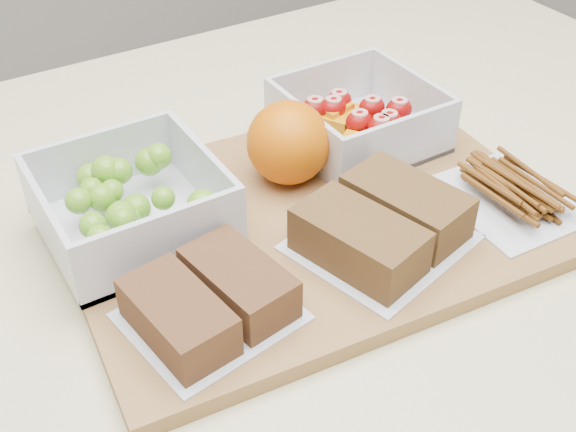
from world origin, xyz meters
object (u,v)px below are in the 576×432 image
orange (288,143)px  sandwich_bag_left (209,300)px  grape_container (132,203)px  fruit_container (358,121)px  sandwich_bag_center (383,224)px  pretzel_bag (508,189)px  cutting_board (310,221)px

orange → sandwich_bag_left: bearing=-139.2°
grape_container → fruit_container: (0.25, 0.01, -0.00)m
grape_container → sandwich_bag_left: size_ratio=1.08×
grape_container → sandwich_bag_center: bearing=-37.3°
grape_container → pretzel_bag: bearing=-25.0°
sandwich_bag_left → pretzel_bag: sandwich_bag_left is taller
grape_container → fruit_container: grape_container is taller
sandwich_bag_left → fruit_container: bearing=31.2°
fruit_container → sandwich_bag_center: fruit_container is taller
sandwich_bag_left → sandwich_bag_center: bearing=0.8°
sandwich_bag_left → sandwich_bag_center: (0.16, 0.00, 0.00)m
orange → pretzel_bag: size_ratio=0.60×
orange → pretzel_bag: (0.15, -0.14, -0.03)m
fruit_container → orange: orange is taller
fruit_container → pretzel_bag: 0.16m
orange → sandwich_bag_center: orange is taller
grape_container → cutting_board: bearing=-24.3°
fruit_container → pretzel_bag: bearing=-70.4°
cutting_board → grape_container: size_ratio=2.91×
sandwich_bag_center → fruit_container: bearing=61.3°
sandwich_bag_center → grape_container: bearing=142.7°
cutting_board → fruit_container: 0.14m
fruit_container → orange: bearing=-168.4°
fruit_container → sandwich_bag_left: bearing=-148.8°
cutting_board → sandwich_bag_center: 0.08m
grape_container → orange: (0.15, -0.01, 0.01)m
grape_container → pretzel_bag: grape_container is taller
sandwich_bag_center → pretzel_bag: sandwich_bag_center is taller
orange → sandwich_bag_center: (0.02, -0.12, -0.02)m
grape_container → sandwich_bag_left: (0.01, -0.13, -0.01)m
orange → grape_container: bearing=178.0°
pretzel_bag → sandwich_bag_left: bearing=178.1°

